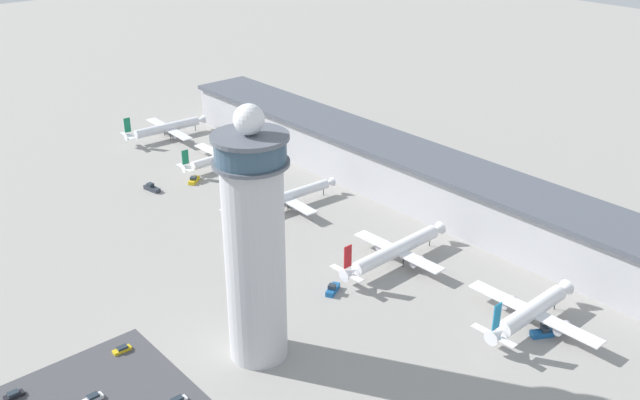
% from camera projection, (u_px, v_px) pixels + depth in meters
% --- Properties ---
extents(ground_plane, '(1000.00, 1000.00, 0.00)m').
position_uv_depth(ground_plane, '(232.00, 249.00, 223.36)').
color(ground_plane, gray).
extents(terminal_building, '(218.60, 25.00, 18.43)m').
position_uv_depth(terminal_building, '(389.00, 166.00, 261.00)').
color(terminal_building, '#B2B2B7').
rests_on(terminal_building, ground).
extents(control_tower, '(17.16, 17.16, 63.76)m').
position_uv_depth(control_tower, '(254.00, 245.00, 162.91)').
color(control_tower, '#BCBCC1').
rests_on(control_tower, ground).
extents(airplane_gate_alpha, '(35.31, 38.44, 12.81)m').
position_uv_depth(airplane_gate_alpha, '(167.00, 128.00, 313.68)').
color(airplane_gate_alpha, silver).
rests_on(airplane_gate_alpha, ground).
extents(airplane_gate_bravo, '(40.19, 37.82, 11.24)m').
position_uv_depth(airplane_gate_bravo, '(224.00, 157.00, 284.17)').
color(airplane_gate_bravo, white).
rests_on(airplane_gate_bravo, ground).
extents(airplane_gate_charlie, '(31.20, 45.51, 11.49)m').
position_uv_depth(airplane_gate_charlie, '(283.00, 198.00, 248.08)').
color(airplane_gate_charlie, silver).
rests_on(airplane_gate_charlie, ground).
extents(airplane_gate_delta, '(32.71, 43.28, 13.61)m').
position_uv_depth(airplane_gate_delta, '(396.00, 250.00, 213.32)').
color(airplane_gate_delta, white).
rests_on(airplane_gate_delta, ground).
extents(airplane_gate_echo, '(38.18, 34.96, 14.04)m').
position_uv_depth(airplane_gate_echo, '(532.00, 311.00, 183.72)').
color(airplane_gate_echo, white).
rests_on(airplane_gate_echo, ground).
extents(service_truck_catering, '(4.92, 6.59, 2.78)m').
position_uv_depth(service_truck_catering, '(333.00, 289.00, 200.19)').
color(service_truck_catering, black).
rests_on(service_truck_catering, ground).
extents(service_truck_fuel, '(4.99, 6.12, 2.71)m').
position_uv_depth(service_truck_fuel, '(542.00, 333.00, 181.49)').
color(service_truck_fuel, black).
rests_on(service_truck_fuel, ground).
extents(service_truck_baggage, '(7.58, 3.48, 2.78)m').
position_uv_depth(service_truck_baggage, '(152.00, 188.00, 263.35)').
color(service_truck_baggage, black).
rests_on(service_truck_baggage, ground).
extents(service_truck_water, '(5.94, 6.67, 2.43)m').
position_uv_depth(service_truck_water, '(194.00, 180.00, 270.48)').
color(service_truck_water, black).
rests_on(service_truck_water, ground).
extents(car_grey_coupe, '(2.00, 4.56, 1.51)m').
position_uv_depth(car_grey_coupe, '(93.00, 398.00, 159.68)').
color(car_grey_coupe, black).
rests_on(car_grey_coupe, ground).
extents(car_maroon_suv, '(1.97, 4.61, 1.36)m').
position_uv_depth(car_maroon_suv, '(122.00, 349.00, 175.94)').
color(car_maroon_suv, black).
rests_on(car_maroon_suv, ground).
extents(car_silver_sedan, '(1.92, 4.36, 1.49)m').
position_uv_depth(car_silver_sedan, '(14.00, 395.00, 160.62)').
color(car_silver_sedan, black).
rests_on(car_silver_sedan, ground).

